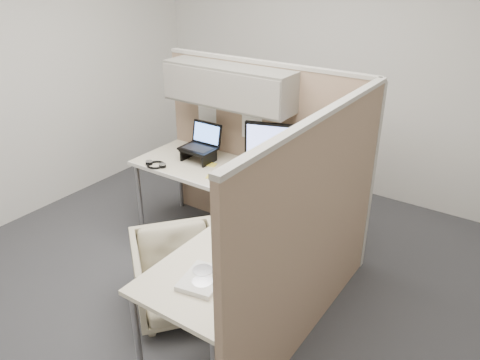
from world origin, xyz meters
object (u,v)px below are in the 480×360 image
Objects in this scene: desk at (234,206)px; keyboard at (268,194)px; monitor_left at (271,145)px; office_chair at (179,272)px.

desk is 4.03× the size of keyboard.
monitor_left is at bearing 90.36° from desk.
monitor_left is (0.13, 1.05, 0.68)m from office_chair.
keyboard is (0.30, 0.73, 0.42)m from office_chair.
monitor_left is 0.94× the size of keyboard.
office_chair is 1.40× the size of monitor_left.
keyboard reaches higher than desk.
desk is 3.06× the size of office_chair.
keyboard is (0.17, 0.22, 0.05)m from desk.
monitor_left is (-0.00, 0.54, 0.32)m from desk.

